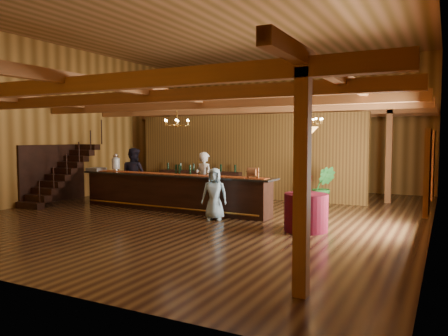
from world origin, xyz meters
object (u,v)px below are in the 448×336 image
at_px(pendant_lamp, 307,131).
at_px(bartender, 205,180).
at_px(floor_plant, 323,187).
at_px(chandelier_left, 177,122).
at_px(guest, 214,194).
at_px(staff_second, 134,175).
at_px(beverage_dispenser, 116,163).
at_px(backbar_shelf, 200,183).
at_px(round_table, 306,212).
at_px(raffle_drum, 253,172).
at_px(chandelier_right, 310,121).
at_px(tasting_bar, 173,192).

height_order(pendant_lamp, bartender, pendant_lamp).
xyz_separation_m(bartender, floor_plant, (3.26, 1.97, -0.23)).
distance_m(chandelier_left, guest, 2.69).
bearing_deg(staff_second, chandelier_left, 163.57).
xyz_separation_m(staff_second, floor_plant, (6.15, 1.87, -0.28)).
distance_m(beverage_dispenser, pendant_lamp, 7.06).
distance_m(beverage_dispenser, backbar_shelf, 3.67).
height_order(staff_second, guest, staff_second).
distance_m(round_table, chandelier_left, 4.95).
relative_size(backbar_shelf, guest, 2.39).
distance_m(raffle_drum, guest, 1.23).
bearing_deg(backbar_shelf, round_table, -42.46).
bearing_deg(round_table, raffle_drum, 153.16).
bearing_deg(pendant_lamp, chandelier_right, 105.03).
xyz_separation_m(beverage_dispenser, bartender, (3.10, 0.57, -0.51)).
xyz_separation_m(chandelier_left, pendant_lamp, (4.30, -0.95, -0.30)).
bearing_deg(chandelier_left, floor_plant, 36.23).
xyz_separation_m(chandelier_left, guest, (1.66, -0.70, -1.99)).
height_order(chandelier_right, bartender, chandelier_right).
bearing_deg(guest, tasting_bar, 141.08).
height_order(raffle_drum, guest, guest).
xyz_separation_m(beverage_dispenser, guest, (4.25, -0.92, -0.69)).
bearing_deg(guest, staff_second, 142.37).
xyz_separation_m(chandelier_right, floor_plant, (0.30, 0.58, -2.10)).
bearing_deg(chandelier_left, backbar_shelf, 109.48).
relative_size(chandelier_right, pendant_lamp, 0.89).
bearing_deg(tasting_bar, bartender, 45.37).
relative_size(beverage_dispenser, raffle_drum, 1.76).
relative_size(raffle_drum, guest, 0.24).
height_order(beverage_dispenser, floor_plant, beverage_dispenser).
relative_size(chandelier_left, chandelier_right, 1.00).
distance_m(pendant_lamp, floor_plant, 4.13).
bearing_deg(backbar_shelf, floor_plant, -12.09).
distance_m(pendant_lamp, bartender, 4.44).
height_order(chandelier_right, staff_second, chandelier_right).
relative_size(raffle_drum, chandelier_left, 0.42).
xyz_separation_m(tasting_bar, staff_second, (-2.16, 0.80, 0.38)).
height_order(beverage_dispenser, raffle_drum, beverage_dispenser).
relative_size(guest, floor_plant, 1.07).
bearing_deg(floor_plant, raffle_drum, -114.04).
height_order(raffle_drum, chandelier_left, chandelier_left).
bearing_deg(chandelier_right, floor_plant, 62.57).
height_order(tasting_bar, round_table, tasting_bar).
xyz_separation_m(backbar_shelf, staff_second, (-1.15, -2.61, 0.47)).
relative_size(backbar_shelf, chandelier_left, 4.25).
bearing_deg(round_table, chandelier_right, 105.03).
xyz_separation_m(pendant_lamp, floor_plant, (-0.54, 3.71, -1.74)).
distance_m(bartender, staff_second, 2.89).
xyz_separation_m(raffle_drum, chandelier_right, (0.95, 2.22, 1.47)).
xyz_separation_m(backbar_shelf, chandelier_left, (1.24, -3.50, 2.23)).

